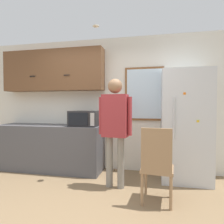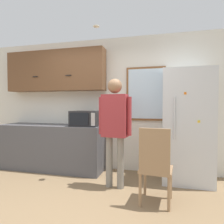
# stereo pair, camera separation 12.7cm
# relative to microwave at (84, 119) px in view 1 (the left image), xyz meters

# --- Properties ---
(ground_plane) EXTENTS (16.00, 16.00, 0.00)m
(ground_plane) POSITION_rel_microwave_xyz_m (0.34, -1.39, -1.07)
(ground_plane) COLOR #7F6647
(back_wall) EXTENTS (6.00, 0.06, 2.70)m
(back_wall) POSITION_rel_microwave_xyz_m (0.34, 0.42, 0.28)
(back_wall) COLOR silver
(back_wall) RESTS_ON ground_plane
(counter) EXTENTS (2.17, 0.63, 0.92)m
(counter) POSITION_rel_microwave_xyz_m (-0.77, 0.07, -0.61)
(counter) COLOR #4C4C51
(counter) RESTS_ON ground_plane
(upper_cabinets) EXTENTS (2.17, 0.32, 0.85)m
(upper_cabinets) POSITION_rel_microwave_xyz_m (-0.77, 0.24, 0.98)
(upper_cabinets) COLOR brown
(microwave) EXTENTS (0.54, 0.38, 0.30)m
(microwave) POSITION_rel_microwave_xyz_m (0.00, 0.00, 0.00)
(microwave) COLOR #232326
(microwave) RESTS_ON counter
(person) EXTENTS (0.55, 0.26, 1.75)m
(person) POSITION_rel_microwave_xyz_m (0.71, -0.51, -0.00)
(person) COLOR gray
(person) RESTS_ON ground_plane
(refrigerator) EXTENTS (0.82, 0.70, 1.93)m
(refrigerator) POSITION_rel_microwave_xyz_m (1.86, 0.04, -0.10)
(refrigerator) COLOR silver
(refrigerator) RESTS_ON ground_plane
(chair) EXTENTS (0.46, 0.46, 1.03)m
(chair) POSITION_rel_microwave_xyz_m (1.37, -0.95, -0.51)
(chair) COLOR #997551
(chair) RESTS_ON ground_plane
(window) EXTENTS (0.76, 0.05, 1.05)m
(window) POSITION_rel_microwave_xyz_m (1.13, 0.37, 0.48)
(window) COLOR brown
(ceiling_light) EXTENTS (0.11, 0.11, 0.01)m
(ceiling_light) POSITION_rel_microwave_xyz_m (0.34, -0.32, 1.61)
(ceiling_light) COLOR white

